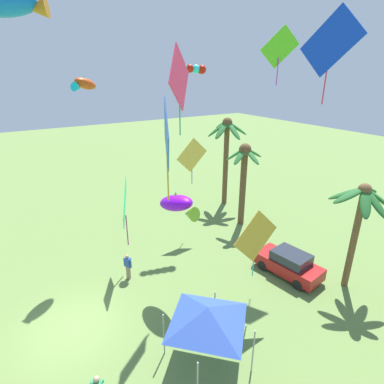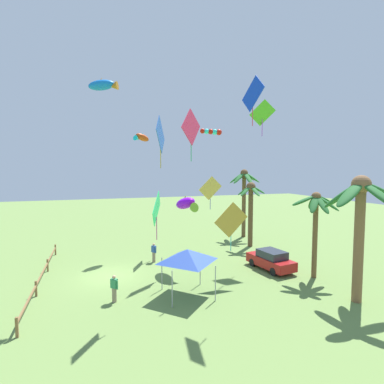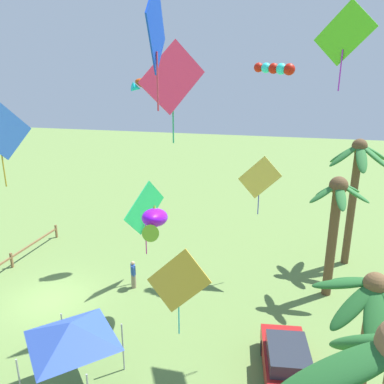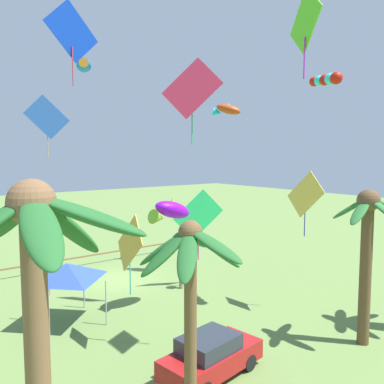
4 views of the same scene
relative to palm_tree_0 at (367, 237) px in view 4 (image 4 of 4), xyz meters
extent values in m
plane|color=olive|center=(4.20, -13.83, -4.51)|extent=(120.00, 120.00, 0.00)
cylinder|color=brown|center=(0.00, -0.01, -1.51)|extent=(0.48, 0.48, 6.01)
ellipsoid|color=#2D7033|center=(0.69, 0.05, 1.13)|extent=(1.54, 0.61, 1.13)
ellipsoid|color=#2D7033|center=(-0.49, -0.47, 1.11)|extent=(1.40, 1.35, 1.18)
ellipsoid|color=#2D7033|center=(0.22, -0.67, 1.13)|extent=(0.93, 1.57, 1.14)
sphere|color=brown|center=(0.00, -0.01, 1.50)|extent=(0.91, 0.91, 0.91)
cylinder|color=brown|center=(9.03, -0.01, -1.62)|extent=(0.35, 0.35, 5.78)
ellipsoid|color=#236028|center=(9.73, -0.12, 0.81)|extent=(1.61, 0.74, 1.27)
ellipsoid|color=#236028|center=(9.53, 0.53, 0.85)|extent=(1.46, 1.51, 1.20)
ellipsoid|color=#236028|center=(8.87, 0.82, 1.04)|extent=(0.83, 1.82, 0.84)
ellipsoid|color=#236028|center=(8.39, 0.28, 0.79)|extent=(1.60, 1.09, 1.30)
ellipsoid|color=#236028|center=(8.38, -0.47, 0.94)|extent=(1.67, 1.40, 1.03)
ellipsoid|color=#236028|center=(8.74, -0.78, 1.01)|extent=(1.08, 1.81, 0.89)
ellipsoid|color=#236028|center=(9.48, -0.57, 0.82)|extent=(1.38, 1.54, 1.25)
sphere|color=brown|center=(9.03, -0.01, 1.27)|extent=(0.66, 0.66, 0.66)
cylinder|color=brown|center=(12.98, -0.39, -1.09)|extent=(0.55, 0.55, 6.84)
ellipsoid|color=#236028|center=(13.15, 0.78, 1.95)|extent=(1.09, 2.58, 1.31)
ellipsoid|color=#236028|center=(11.95, 0.26, 2.02)|extent=(2.53, 1.99, 1.18)
ellipsoid|color=#236028|center=(12.07, -0.82, 1.64)|extent=(2.30, 1.59, 1.89)
ellipsoid|color=#236028|center=(13.25, -1.48, 1.82)|extent=(1.29, 2.51, 1.56)
sphere|color=brown|center=(12.98, -0.39, 2.33)|extent=(1.04, 1.04, 1.04)
cube|color=brown|center=(-2.88, -18.23, -4.04)|extent=(0.12, 0.12, 0.95)
cube|color=brown|center=(1.73, -18.23, -4.04)|extent=(0.12, 0.12, 0.95)
cube|color=brown|center=(6.33, -18.23, -4.04)|extent=(0.12, 0.12, 0.95)
cube|color=brown|center=(4.03, -18.23, -3.85)|extent=(13.91, 0.09, 0.11)
cube|color=#A51919|center=(6.58, -1.99, -3.91)|extent=(4.10, 2.24, 0.70)
cube|color=#282D38|center=(6.73, -1.97, -3.28)|extent=(2.22, 1.77, 0.56)
cylinder|color=black|center=(5.50, -2.94, -4.21)|extent=(0.62, 0.26, 0.60)
cylinder|color=black|center=(5.27, -1.39, -4.21)|extent=(0.62, 0.26, 0.60)
cylinder|color=black|center=(7.89, -2.59, -4.21)|extent=(0.62, 0.26, 0.60)
cylinder|color=gray|center=(8.61, -13.78, -4.09)|extent=(0.26, 0.26, 0.84)
cube|color=#338956|center=(8.61, -13.78, -3.40)|extent=(0.43, 0.43, 0.54)
sphere|color=tan|center=(8.61, -13.78, -3.03)|extent=(0.21, 0.21, 0.21)
cylinder|color=#338956|center=(8.77, -13.62, -3.45)|extent=(0.09, 0.09, 0.52)
cylinder|color=#338956|center=(8.44, -13.94, -3.45)|extent=(0.09, 0.09, 0.52)
cylinder|color=gray|center=(1.99, -10.19, -4.09)|extent=(0.26, 0.26, 0.84)
cube|color=#2D519E|center=(1.99, -10.19, -3.40)|extent=(0.44, 0.39, 0.54)
sphere|color=tan|center=(1.99, -10.19, -3.03)|extent=(0.21, 0.21, 0.21)
cylinder|color=#2D519E|center=(1.79, -10.30, -3.45)|extent=(0.09, 0.09, 0.52)
cylinder|color=#2D519E|center=(2.19, -10.07, -3.45)|extent=(0.09, 0.09, 0.52)
cylinder|color=#9E9EA3|center=(7.72, -10.77, -3.46)|extent=(0.06, 0.06, 2.10)
cylinder|color=#9E9EA3|center=(10.32, -10.77, -3.46)|extent=(0.06, 0.06, 2.10)
cylinder|color=#9E9EA3|center=(7.72, -8.17, -3.46)|extent=(0.06, 0.06, 2.10)
cylinder|color=#9E9EA3|center=(10.32, -8.17, -3.46)|extent=(0.06, 0.06, 2.10)
pyramid|color=#2D4CA8|center=(9.02, -9.47, -2.04)|extent=(2.86, 2.86, 0.75)
cube|color=blue|center=(9.95, -5.68, 7.64)|extent=(2.08, 0.34, 2.10)
cylinder|color=#D4374C|center=(9.95, -5.68, 6.45)|extent=(0.04, 0.04, 1.37)
cube|color=blue|center=(9.20, -11.12, 5.12)|extent=(1.93, 0.92, 2.11)
cylinder|color=gold|center=(9.20, -11.12, 3.92)|extent=(0.05, 0.05, 1.37)
cube|color=#59D421|center=(3.24, -0.86, 8.07)|extent=(0.97, 2.07, 2.25)
cylinder|color=purple|center=(3.24, -0.86, 6.78)|extent=(0.05, 0.05, 1.47)
ellipsoid|color=#BA3F11|center=(-1.87, -10.42, 6.16)|extent=(1.65, 1.79, 0.95)
cone|color=#10C7DC|center=(-1.43, -10.98, 5.98)|extent=(0.77, 0.79, 0.61)
cone|color=#10C7DC|center=(-1.87, -10.42, 6.42)|extent=(0.44, 0.44, 0.32)
sphere|color=red|center=(-1.69, -2.77, 6.93)|extent=(0.59, 0.59, 0.59)
sphere|color=#2DE7E2|center=(-1.81, -3.17, 6.96)|extent=(0.57, 0.57, 0.57)
sphere|color=red|center=(-1.94, -3.56, 6.99)|extent=(0.54, 0.54, 0.54)
sphere|color=#2DE7E2|center=(-2.06, -3.96, 7.01)|extent=(0.52, 0.52, 0.52)
sphere|color=red|center=(-2.18, -4.35, 7.04)|extent=(0.50, 0.50, 0.50)
cube|color=gold|center=(7.67, -5.91, -0.26)|extent=(0.37, 2.43, 2.40)
cylinder|color=#33B5B3|center=(7.67, -5.91, -1.64)|extent=(0.05, 0.05, 1.58)
cube|color=#D52D4F|center=(3.35, -7.37, 6.55)|extent=(2.12, 2.27, 3.02)
cylinder|color=#32B06D|center=(3.35, -7.37, 4.81)|extent=(0.07, 0.07, 1.99)
ellipsoid|color=#840CF2|center=(4.05, -8.07, 0.56)|extent=(2.59, 1.61, 1.41)
cone|color=#7BBF28|center=(5.05, -7.85, 0.29)|extent=(1.02, 0.89, 0.89)
cone|color=#7BBF28|center=(4.05, -8.07, 0.93)|extent=(0.54, 0.54, 0.46)
cube|color=yellow|center=(-1.11, -3.91, 1.37)|extent=(0.24, 2.37, 2.36)
cylinder|color=#2A2FAB|center=(-1.11, -3.91, 0.01)|extent=(0.05, 0.05, 1.55)
cube|color=#2CED7D|center=(1.07, -9.74, -0.16)|extent=(2.79, 1.25, 3.01)
cylinder|color=#B72A86|center=(1.07, -9.74, -1.89)|extent=(0.06, 0.06, 1.97)
ellipsoid|color=blue|center=(6.01, -14.17, 8.44)|extent=(1.45, 1.93, 0.76)
cone|color=#B06B17|center=(6.31, -13.47, 8.38)|extent=(0.72, 0.75, 0.58)
cone|color=#B06B17|center=(6.01, -14.17, 8.72)|extent=(0.44, 0.44, 0.34)
camera|label=1|loc=(16.68, -14.95, 6.75)|focal=28.81mm
camera|label=2|loc=(25.62, -14.69, 3.11)|focal=27.36mm
camera|label=3|loc=(18.79, -2.54, 6.55)|focal=35.10mm
camera|label=4|loc=(15.38, 8.38, 3.36)|focal=37.40mm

